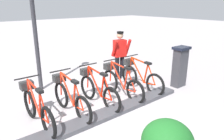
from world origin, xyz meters
TOP-DOWN VIEW (x-y plane):
  - ground_plane at (0.00, 0.00)m, footprint 60.00×60.00m
  - dock_rail_base at (0.00, 0.00)m, footprint 0.44×4.77m
  - payment_kiosk at (0.05, -2.97)m, footprint 0.36×0.52m
  - bike_docked_0 at (0.63, -1.78)m, footprint 1.72×0.54m
  - bike_docked_1 at (0.63, -0.99)m, footprint 1.72×0.54m
  - bike_docked_2 at (0.63, -0.20)m, footprint 1.72×0.54m
  - bike_docked_3 at (0.63, 0.60)m, footprint 1.72×0.54m
  - bike_docked_4 at (0.63, 1.39)m, footprint 1.72×0.54m
  - worker_near_rack at (1.72, -1.93)m, footprint 0.54×0.67m

SIDE VIEW (x-z plane):
  - ground_plane at x=0.00m, z-range 0.00..0.00m
  - dock_rail_base at x=0.00m, z-range 0.00..0.10m
  - bike_docked_0 at x=0.63m, z-range -0.08..0.94m
  - bike_docked_1 at x=0.63m, z-range -0.08..0.94m
  - bike_docked_2 at x=0.63m, z-range -0.08..0.94m
  - bike_docked_3 at x=0.63m, z-range -0.08..0.94m
  - bike_docked_4 at x=0.63m, z-range -0.08..0.94m
  - payment_kiosk at x=0.05m, z-range 0.03..1.31m
  - worker_near_rack at x=1.72m, z-range 0.08..1.74m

